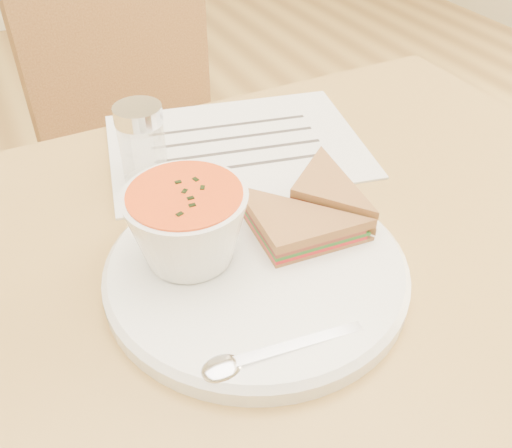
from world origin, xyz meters
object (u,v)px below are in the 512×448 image
plate (256,271)px  soup_bowl (188,229)px  condiment_shaker (142,145)px  chair_far (177,171)px

plate → soup_bowl: (-0.06, 0.04, 0.05)m
plate → soup_bowl: 0.08m
plate → soup_bowl: bearing=146.7°
plate → condiment_shaker: 0.22m
chair_far → plate: chair_far is taller
plate → soup_bowl: size_ratio=2.56×
chair_far → condiment_shaker: size_ratio=9.34×
plate → soup_bowl: soup_bowl is taller
chair_far → soup_bowl: bearing=61.6°
chair_far → plate: (-0.12, -0.61, 0.28)m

